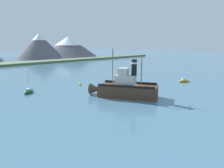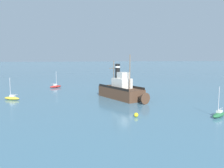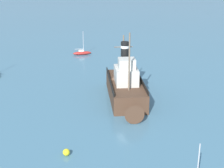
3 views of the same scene
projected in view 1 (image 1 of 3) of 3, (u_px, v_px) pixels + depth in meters
ground_plane at (136, 97)px, 41.19m from camera, size 600.00×600.00×0.00m
old_tugboat at (125, 88)px, 41.27m from camera, size 9.46×14.39×9.90m
sailboat_yellow at (184, 81)px, 57.56m from camera, size 3.92×2.57×4.90m
sailboat_green at (29, 91)px, 44.70m from camera, size 3.72×3.13×4.90m
mooring_buoy at (80, 84)px, 52.82m from camera, size 0.70×0.70×0.70m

